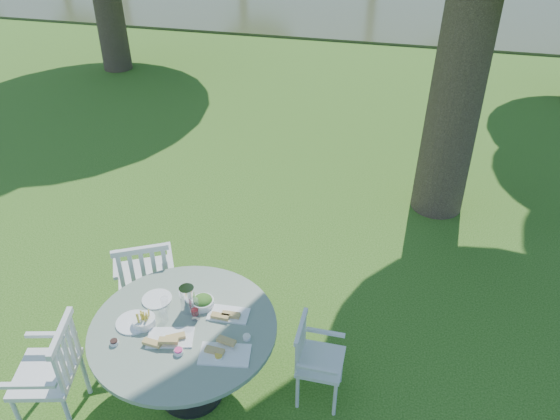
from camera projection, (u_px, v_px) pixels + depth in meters
The scene contains 6 objects.
ground at pixel (276, 284), 6.03m from camera, with size 140.00×140.00×0.00m, color #1D440E.
table at pixel (185, 338), 4.46m from camera, with size 1.51×1.51×0.82m.
chair_ne at pixel (312, 355), 4.57m from camera, with size 0.38×0.41×0.81m.
chair_nw at pixel (145, 275), 5.23m from camera, with size 0.68×0.66×1.01m.
chair_sw at pixel (56, 368), 4.32m from camera, with size 0.58×0.61×1.00m.
tableware at pixel (181, 315), 4.41m from camera, with size 1.17×0.71×0.25m.
Camera 1 is at (1.08, -4.42, 4.03)m, focal length 35.00 mm.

